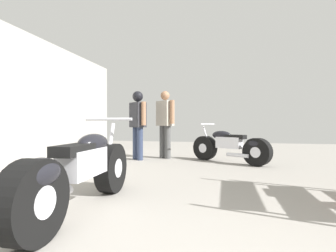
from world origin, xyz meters
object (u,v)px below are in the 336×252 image
at_px(motorcycle_black_naked, 231,146).
at_px(mechanic_in_blue, 165,120).
at_px(mechanic_with_helmet, 138,119).
at_px(motorcycle_maroon_cruiser, 81,172).

bearing_deg(motorcycle_black_naked, mechanic_in_blue, 165.55).
xyz_separation_m(motorcycle_black_naked, mechanic_in_blue, (-1.59, 0.41, 0.59)).
distance_m(motorcycle_black_naked, mechanic_in_blue, 1.74).
bearing_deg(mechanic_with_helmet, motorcycle_maroon_cruiser, -78.85).
bearing_deg(motorcycle_maroon_cruiser, mechanic_in_blue, 91.72).
height_order(motorcycle_maroon_cruiser, mechanic_with_helmet, mechanic_with_helmet).
bearing_deg(motorcycle_maroon_cruiser, motorcycle_black_naked, 67.29).
bearing_deg(motorcycle_black_naked, mechanic_with_helmet, -179.96).
xyz_separation_m(motorcycle_black_naked, mechanic_with_helmet, (-2.16, -0.00, 0.63)).
height_order(motorcycle_maroon_cruiser, motorcycle_black_naked, motorcycle_maroon_cruiser).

